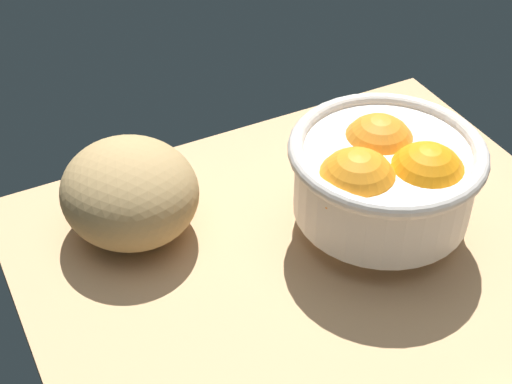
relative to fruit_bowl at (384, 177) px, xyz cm
name	(u,v)px	position (x,y,z in cm)	size (l,w,h in cm)	color
fruit_bowl	(384,177)	(0.00, 0.00, 0.00)	(19.33, 19.33, 12.25)	silver
bread_loaf	(130,192)	(-11.65, -22.39, -2.13)	(14.40, 13.61, 10.09)	tan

